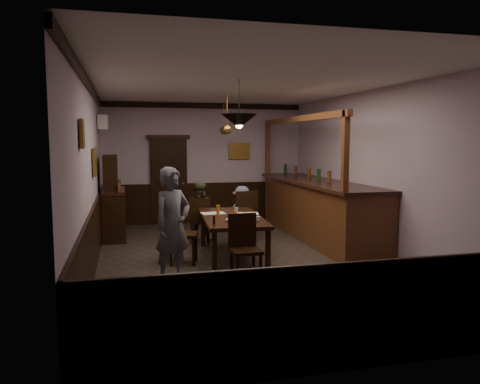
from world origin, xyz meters
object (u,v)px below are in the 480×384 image
object	(u,v)px
pendant_iron	(239,121)
pendant_brass_mid	(227,129)
chair_near	(244,244)
person_seated_left	(199,211)
coffee_cup	(257,219)
chair_far_right	(245,214)
chair_far_left	(200,218)
soda_can	(234,214)
bar_counter	(318,208)
pendant_brass_far	(224,131)
sideboard	(113,205)
dining_table	(232,220)
person_seated_right	(242,213)
chair_side	(178,230)
person_standing	(173,225)

from	to	relation	value
pendant_iron	pendant_brass_mid	world-z (taller)	same
chair_near	person_seated_left	world-z (taller)	person_seated_left
coffee_cup	pendant_brass_mid	size ratio (longest dim) A/B	0.10
chair_far_right	pendant_brass_mid	world-z (taller)	pendant_brass_mid
chair_far_left	soda_can	world-z (taller)	chair_far_left
bar_counter	pendant_brass_far	size ratio (longest dim) A/B	5.67
chair_far_right	pendant_iron	size ratio (longest dim) A/B	1.42
chair_near	person_seated_left	xyz separation A→B (m)	(-0.21, 2.89, 0.07)
sideboard	dining_table	bearing A→B (deg)	-48.32
soda_can	pendant_brass_far	world-z (taller)	pendant_brass_far
person_seated_left	pendant_brass_far	xyz separation A→B (m)	(0.79, 1.21, 1.68)
chair_far_left	sideboard	world-z (taller)	sideboard
person_seated_right	sideboard	bearing A→B (deg)	4.92
soda_can	person_seated_right	bearing A→B (deg)	71.15
person_seated_left	pendant_iron	world-z (taller)	pendant_iron
dining_table	coffee_cup	size ratio (longest dim) A/B	28.41
dining_table	chair_near	xyz separation A→B (m)	(-0.11, -1.31, -0.14)
pendant_brass_far	coffee_cup	bearing A→B (deg)	-92.98
chair_side	person_seated_left	size ratio (longest dim) A/B	0.86
person_standing	pendant_brass_far	xyz separation A→B (m)	(1.61, 3.96, 1.45)
chair_side	soda_can	world-z (taller)	chair_side
chair_side	coffee_cup	size ratio (longest dim) A/B	13.17
person_seated_left	bar_counter	size ratio (longest dim) A/B	0.27
chair_side	chair_near	bearing A→B (deg)	-130.60
soda_can	sideboard	size ratio (longest dim) A/B	0.07
dining_table	sideboard	size ratio (longest dim) A/B	1.29
person_seated_left	coffee_cup	size ratio (longest dim) A/B	15.36
chair_side	pendant_iron	distance (m)	2.11
chair_side	coffee_cup	world-z (taller)	chair_side
chair_near	bar_counter	size ratio (longest dim) A/B	0.22
chair_side	coffee_cup	bearing A→B (deg)	-97.87
chair_far_left	pendant_brass_mid	bearing A→B (deg)	-149.96
chair_far_left	chair_side	xyz separation A→B (m)	(-0.59, -1.41, 0.06)
chair_far_left	chair_side	size ratio (longest dim) A/B	0.89
person_standing	coffee_cup	bearing A→B (deg)	-12.44
person_seated_left	bar_counter	bearing A→B (deg)	-168.15
soda_can	chair_near	bearing A→B (deg)	-96.03
sideboard	soda_can	bearing A→B (deg)	-49.75
chair_far_left	chair_side	world-z (taller)	chair_side
chair_far_left	bar_counter	bearing A→B (deg)	-172.75
bar_counter	chair_side	bearing A→B (deg)	-156.38
person_seated_right	coffee_cup	distance (m)	2.16
dining_table	bar_counter	size ratio (longest dim) A/B	0.49
person_seated_right	pendant_iron	distance (m)	2.99
person_standing	pendant_iron	size ratio (longest dim) A/B	2.27
chair_far_right	sideboard	distance (m)	2.82
chair_side	pendant_brass_far	world-z (taller)	pendant_brass_far
person_standing	bar_counter	size ratio (longest dim) A/B	0.37
coffee_cup	sideboard	distance (m)	3.74
pendant_brass_mid	sideboard	bearing A→B (deg)	162.03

